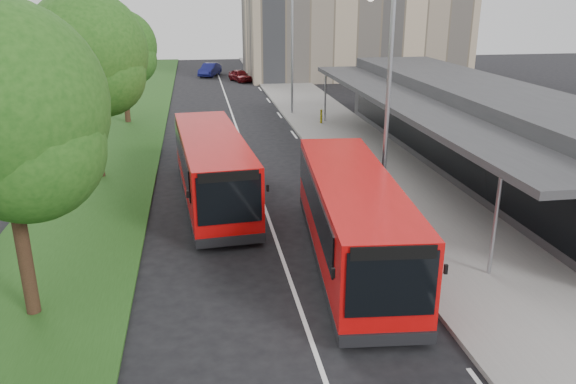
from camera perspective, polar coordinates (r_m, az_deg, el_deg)
name	(u,v)px	position (r m, az deg, el deg)	size (l,w,h in m)	color
ground	(279,249)	(18.83, -0.91, -5.80)	(120.00, 120.00, 0.00)	black
pavement	(323,119)	(38.65, 3.57, 7.45)	(5.00, 80.00, 0.15)	gray
grass_verge	(127,126)	(37.98, -16.07, 6.49)	(5.00, 80.00, 0.10)	#1F4616
lane_centre_line	(241,141)	(32.94, -4.77, 5.22)	(0.12, 70.00, 0.01)	silver
kerb_dashes	(286,124)	(37.20, -0.19, 6.91)	(0.12, 56.00, 0.01)	silver
station_building	(476,126)	(28.83, 18.56, 6.40)	(7.70, 26.00, 4.00)	#303032
tree_near	(2,120)	(14.90, -27.08, 6.49)	(5.03, 5.03, 8.08)	black
tree_mid	(88,60)	(26.45, -19.66, 12.55)	(5.18, 5.18, 8.33)	black
tree_far	(121,51)	(38.34, -16.57, 13.57)	(4.52, 4.52, 7.24)	black
lamp_post_near	(386,95)	(20.25, 9.92, 9.73)	(1.44, 0.28, 8.00)	#92949A
lamp_post_far	(291,47)	(39.56, 0.30, 14.56)	(1.44, 0.28, 8.00)	#92949A
bus_main	(352,219)	(17.56, 6.54, -2.74)	(3.40, 10.06, 2.80)	#C10A0A
bus_second	(213,168)	(22.79, -7.67, 2.40)	(3.24, 9.99, 2.78)	#C10A0A
litter_bin	(360,154)	(27.78, 7.37, 3.82)	(0.55, 0.55, 0.99)	#311F14
bollard	(321,116)	(36.80, 3.40, 7.68)	(0.14, 0.14, 0.89)	yellow
car_near	(240,75)	(56.61, -4.89, 11.72)	(1.37, 3.41, 1.16)	maroon
car_far	(210,70)	(60.87, -7.94, 12.21)	(1.39, 3.99, 1.31)	navy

